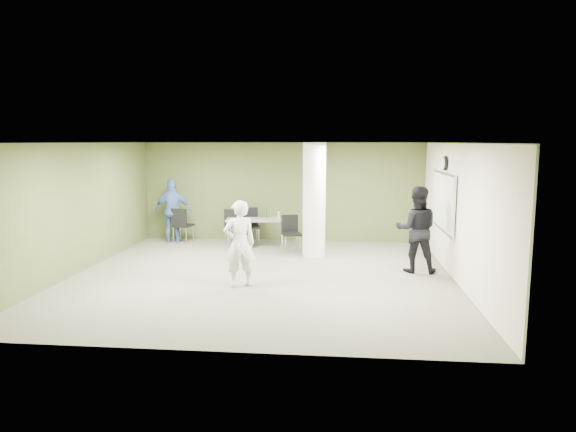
# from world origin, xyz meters

# --- Properties ---
(floor) EXTENTS (8.00, 8.00, 0.00)m
(floor) POSITION_xyz_m (0.00, 0.00, 0.00)
(floor) COLOR #545442
(floor) RESTS_ON ground
(ceiling) EXTENTS (8.00, 8.00, 0.00)m
(ceiling) POSITION_xyz_m (0.00, 0.00, 2.80)
(ceiling) COLOR white
(ceiling) RESTS_ON wall_back
(wall_back) EXTENTS (8.00, 2.80, 0.02)m
(wall_back) POSITION_xyz_m (0.00, 4.00, 1.40)
(wall_back) COLOR #495528
(wall_back) RESTS_ON floor
(wall_left) EXTENTS (0.02, 8.00, 2.80)m
(wall_left) POSITION_xyz_m (-4.00, 0.00, 1.40)
(wall_left) COLOR #495528
(wall_left) RESTS_ON floor
(wall_right_cream) EXTENTS (0.02, 8.00, 2.80)m
(wall_right_cream) POSITION_xyz_m (4.00, 0.00, 1.40)
(wall_right_cream) COLOR beige
(wall_right_cream) RESTS_ON floor
(column) EXTENTS (0.56, 0.56, 2.80)m
(column) POSITION_xyz_m (1.00, 2.00, 1.40)
(column) COLOR silver
(column) RESTS_ON floor
(whiteboard) EXTENTS (0.05, 2.30, 1.30)m
(whiteboard) POSITION_xyz_m (3.92, 1.20, 1.50)
(whiteboard) COLOR silver
(whiteboard) RESTS_ON wall_right_cream
(wall_clock) EXTENTS (0.06, 0.32, 0.32)m
(wall_clock) POSITION_xyz_m (3.92, 1.20, 2.35)
(wall_clock) COLOR black
(wall_clock) RESTS_ON wall_right_cream
(folding_table) EXTENTS (1.64, 0.85, 1.00)m
(folding_table) POSITION_xyz_m (-0.62, 3.07, 0.70)
(folding_table) COLOR gray
(folding_table) RESTS_ON floor
(wastebasket) EXTENTS (0.28, 0.28, 0.32)m
(wastebasket) POSITION_xyz_m (-0.82, 2.83, 0.16)
(wastebasket) COLOR #4C4C4C
(wastebasket) RESTS_ON floor
(chair_back_left) EXTENTS (0.58, 0.58, 0.98)m
(chair_back_left) POSITION_xyz_m (-2.78, 3.33, 0.58)
(chair_back_left) COLOR black
(chair_back_left) RESTS_ON floor
(chair_back_right) EXTENTS (0.57, 0.57, 0.97)m
(chair_back_right) POSITION_xyz_m (-1.30, 3.40, 0.57)
(chair_back_right) COLOR black
(chair_back_right) RESTS_ON floor
(chair_table_left) EXTENTS (0.62, 0.62, 1.00)m
(chair_table_left) POSITION_xyz_m (-0.85, 3.41, 0.58)
(chair_table_left) COLOR black
(chair_table_left) RESTS_ON floor
(chair_table_right) EXTENTS (0.58, 0.58, 0.93)m
(chair_table_right) POSITION_xyz_m (0.36, 2.61, 0.54)
(chair_table_right) COLOR black
(chair_table_right) RESTS_ON floor
(woman_white) EXTENTS (0.74, 0.63, 1.71)m
(woman_white) POSITION_xyz_m (-0.31, -0.84, 0.85)
(woman_white) COLOR silver
(woman_white) RESTS_ON floor
(man_black) EXTENTS (0.96, 0.77, 1.88)m
(man_black) POSITION_xyz_m (3.29, 0.66, 0.94)
(man_black) COLOR black
(man_black) RESTS_ON floor
(man_blue) EXTENTS (1.09, 0.58, 1.78)m
(man_blue) POSITION_xyz_m (-3.04, 3.40, 0.89)
(man_blue) COLOR #456BAB
(man_blue) RESTS_ON floor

